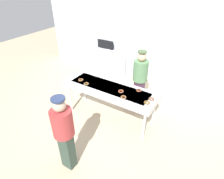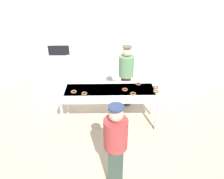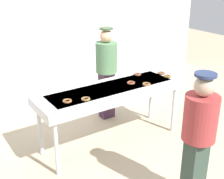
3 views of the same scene
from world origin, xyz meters
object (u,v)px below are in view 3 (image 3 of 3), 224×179
Objects in this scene: fryer_conveyor at (111,92)px; worker_baker at (106,67)px; chocolate_donut_0 at (86,99)px; chocolate_donut_5 at (161,73)px; chocolate_donut_1 at (146,84)px; chocolate_donut_2 at (137,74)px; chocolate_donut_3 at (131,83)px; paper_cup_2 at (3,67)px; customer_waiting at (199,132)px; chocolate_donut_4 at (67,101)px; chocolate_donut_6 at (167,76)px.

worker_baker is at bearing 61.68° from fryer_conveyor.
chocolate_donut_0 is 1.55m from chocolate_donut_5.
chocolate_donut_1 is 0.45m from chocolate_donut_2.
worker_baker is at bearing 83.81° from chocolate_donut_3.
paper_cup_2 is at bearing 127.69° from chocolate_donut_1.
worker_baker is at bearing 93.98° from chocolate_donut_1.
fryer_conveyor is 18.30× the size of chocolate_donut_2.
chocolate_donut_0 is 1.00× the size of chocolate_donut_1.
customer_waiting is at bearing -106.63° from chocolate_donut_1.
chocolate_donut_5 is (1.77, 0.15, 0.00)m from chocolate_donut_4.
chocolate_donut_2 is 1.44m from chocolate_donut_4.
chocolate_donut_6 is at bearing -7.68° from fryer_conveyor.
chocolate_donut_4 is 1.00× the size of chocolate_donut_5.
paper_cup_2 is (-1.13, 3.35, 0.03)m from customer_waiting.
customer_waiting is at bearing -122.05° from chocolate_donut_6.
customer_waiting is at bearing -71.27° from paper_cup_2.
chocolate_donut_3 and chocolate_donut_5 have the same top height.
paper_cup_2 is at bearing 120.16° from customer_waiting.
customer_waiting is at bearing -60.18° from chocolate_donut_4.
chocolate_donut_6 is at bearing 9.61° from chocolate_donut_1.
chocolate_donut_6 is 0.08× the size of customer_waiting.
chocolate_donut_6 is at bearing -0.67° from chocolate_donut_4.
chocolate_donut_3 is (-0.32, -0.25, 0.00)m from chocolate_donut_2.
worker_baker reaches higher than chocolate_donut_4.
chocolate_donut_0 is at bearing -160.46° from fryer_conveyor.
paper_cup_2 is (-1.54, 1.99, 0.00)m from chocolate_donut_1.
chocolate_donut_0 is 0.87m from chocolate_donut_3.
fryer_conveyor is 23.99× the size of paper_cup_2.
fryer_conveyor is 0.77m from chocolate_donut_4.
worker_baker is at bearing 129.19° from chocolate_donut_5.
paper_cup_2 is at bearing 136.85° from chocolate_donut_6.
chocolate_donut_5 is (0.36, -0.17, 0.00)m from chocolate_donut_2.
chocolate_donut_0 is 1.00× the size of chocolate_donut_3.
chocolate_donut_0 is 0.08× the size of customer_waiting.
chocolate_donut_6 is (1.74, -0.02, 0.00)m from chocolate_donut_4.
worker_baker is (-0.59, 0.73, 0.01)m from chocolate_donut_5.
customer_waiting reaches higher than chocolate_donut_6.
chocolate_donut_3 is at bearing 132.20° from chocolate_donut_1.
chocolate_donut_0 is at bearing 32.10° from worker_baker.
fryer_conveyor is 18.30× the size of chocolate_donut_5.
chocolate_donut_4 is at bearing -176.41° from chocolate_donut_3.
chocolate_donut_0 is 1.34m from worker_baker.
worker_baker is at bearing -34.47° from paper_cup_2.
worker_baker is at bearing 112.33° from chocolate_donut_2.
paper_cup_2 is (-1.06, 1.78, 0.09)m from fryer_conveyor.
chocolate_donut_1 reaches higher than fryer_conveyor.
customer_waiting reaches higher than chocolate_donut_3.
fryer_conveyor is 0.54m from chocolate_donut_1.
fryer_conveyor is at bearing 155.85° from chocolate_donut_1.
paper_cup_2 is at bearing 98.98° from chocolate_donut_4.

